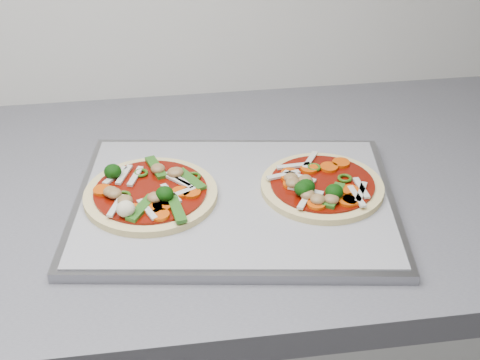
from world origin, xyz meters
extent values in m
cube|color=slate|center=(0.00, 1.30, 0.88)|extent=(3.60, 0.60, 0.04)
cube|color=gray|center=(-0.34, 1.24, 0.91)|extent=(0.47, 0.38, 0.01)
cube|color=gray|center=(-0.34, 1.24, 0.91)|extent=(0.45, 0.35, 0.00)
cylinder|color=#EFD992|center=(-0.46, 1.25, 0.92)|extent=(0.19, 0.19, 0.01)
cylinder|color=#690803|center=(-0.46, 1.25, 0.93)|extent=(0.16, 0.16, 0.00)
cube|color=beige|center=(-0.42, 1.24, 0.93)|extent=(0.05, 0.03, 0.00)
cylinder|color=#D53F00|center=(-0.42, 1.24, 0.93)|extent=(0.03, 0.03, 0.00)
cylinder|color=#D53F00|center=(-0.40, 1.24, 0.93)|extent=(0.03, 0.03, 0.00)
cube|color=beige|center=(-0.42, 1.27, 0.93)|extent=(0.04, 0.04, 0.00)
torus|color=#27500F|center=(-0.47, 1.29, 0.93)|extent=(0.02, 0.02, 0.00)
cube|color=beige|center=(-0.50, 1.22, 0.93)|extent=(0.02, 0.05, 0.00)
ellipsoid|color=#093907|center=(-0.44, 1.23, 0.94)|extent=(0.03, 0.03, 0.02)
cube|color=#2C5A1B|center=(-0.40, 1.27, 0.93)|extent=(0.04, 0.06, 0.00)
cube|color=beige|center=(-0.42, 1.26, 0.93)|extent=(0.04, 0.04, 0.00)
cube|color=beige|center=(-0.46, 1.21, 0.93)|extent=(0.03, 0.05, 0.00)
torus|color=#27500F|center=(-0.40, 1.28, 0.93)|extent=(0.03, 0.03, 0.00)
cube|color=beige|center=(-0.49, 1.29, 0.93)|extent=(0.02, 0.05, 0.00)
cube|color=#2C5A1B|center=(-0.42, 1.20, 0.93)|extent=(0.02, 0.06, 0.00)
cube|color=beige|center=(-0.43, 1.24, 0.93)|extent=(0.03, 0.05, 0.00)
cube|color=beige|center=(-0.50, 1.29, 0.93)|extent=(0.03, 0.04, 0.00)
ellipsoid|color=olive|center=(-0.42, 1.28, 0.94)|extent=(0.03, 0.03, 0.01)
cylinder|color=#D53F00|center=(-0.44, 1.21, 0.93)|extent=(0.03, 0.03, 0.00)
ellipsoid|color=olive|center=(-0.49, 1.22, 0.94)|extent=(0.03, 0.03, 0.01)
ellipsoid|color=beige|center=(-0.49, 1.20, 0.94)|extent=(0.02, 0.02, 0.02)
cylinder|color=#D53F00|center=(-0.45, 1.19, 0.93)|extent=(0.04, 0.04, 0.00)
cylinder|color=#D53F00|center=(-0.45, 1.21, 0.93)|extent=(0.03, 0.03, 0.00)
cube|color=beige|center=(-0.48, 1.29, 0.93)|extent=(0.02, 0.05, 0.00)
ellipsoid|color=olive|center=(-0.51, 1.25, 0.94)|extent=(0.02, 0.02, 0.01)
ellipsoid|color=olive|center=(-0.44, 1.30, 0.94)|extent=(0.03, 0.03, 0.01)
torus|color=#27500F|center=(-0.49, 1.24, 0.93)|extent=(0.03, 0.03, 0.00)
ellipsoid|color=olive|center=(-0.45, 1.23, 0.94)|extent=(0.02, 0.02, 0.01)
ellipsoid|color=#093907|center=(-0.51, 1.29, 0.94)|extent=(0.03, 0.03, 0.02)
cube|color=#2C5A1B|center=(-0.47, 1.21, 0.93)|extent=(0.04, 0.06, 0.00)
cube|color=#2C5A1B|center=(-0.45, 1.31, 0.93)|extent=(0.03, 0.06, 0.00)
cylinder|color=#D53F00|center=(-0.48, 1.21, 0.93)|extent=(0.03, 0.03, 0.00)
ellipsoid|color=olive|center=(-0.50, 1.24, 0.94)|extent=(0.03, 0.03, 0.01)
ellipsoid|color=olive|center=(-0.42, 1.28, 0.94)|extent=(0.03, 0.03, 0.01)
cylinder|color=#D53F00|center=(-0.44, 1.22, 0.93)|extent=(0.03, 0.03, 0.00)
cylinder|color=#D53F00|center=(-0.52, 1.26, 0.93)|extent=(0.03, 0.03, 0.00)
cylinder|color=#EFD992|center=(-0.22, 1.24, 0.92)|extent=(0.23, 0.23, 0.01)
cylinder|color=#690803|center=(-0.22, 1.24, 0.93)|extent=(0.20, 0.20, 0.00)
ellipsoid|color=#093907|center=(-0.25, 1.22, 0.94)|extent=(0.03, 0.03, 0.02)
cylinder|color=#D53F00|center=(-0.26, 1.27, 0.93)|extent=(0.03, 0.03, 0.00)
cylinder|color=#D53F00|center=(-0.21, 1.27, 0.93)|extent=(0.03, 0.03, 0.00)
cube|color=#2C5A1B|center=(-0.22, 1.20, 0.93)|extent=(0.04, 0.06, 0.00)
cylinder|color=#D53F00|center=(-0.20, 1.19, 0.93)|extent=(0.03, 0.03, 0.00)
ellipsoid|color=olive|center=(-0.23, 1.19, 0.93)|extent=(0.02, 0.02, 0.01)
cylinder|color=#D53F00|center=(-0.19, 1.28, 0.93)|extent=(0.04, 0.04, 0.00)
cube|color=beige|center=(-0.26, 1.28, 0.93)|extent=(0.05, 0.01, 0.00)
cube|color=beige|center=(-0.19, 1.20, 0.93)|extent=(0.01, 0.05, 0.00)
cube|color=beige|center=(-0.25, 1.25, 0.93)|extent=(0.04, 0.04, 0.00)
ellipsoid|color=olive|center=(-0.24, 1.19, 0.93)|extent=(0.03, 0.03, 0.01)
ellipsoid|color=olive|center=(-0.25, 1.24, 0.93)|extent=(0.03, 0.03, 0.01)
torus|color=#27500F|center=(-0.23, 1.19, 0.93)|extent=(0.03, 0.03, 0.00)
ellipsoid|color=olive|center=(-0.25, 1.22, 0.93)|extent=(0.03, 0.03, 0.01)
torus|color=#27500F|center=(-0.23, 1.28, 0.93)|extent=(0.03, 0.03, 0.00)
cylinder|color=#D53F00|center=(-0.27, 1.24, 0.93)|extent=(0.03, 0.03, 0.00)
cylinder|color=#D53F00|center=(-0.24, 1.27, 0.93)|extent=(0.03, 0.03, 0.00)
torus|color=#27500F|center=(-0.19, 1.24, 0.93)|extent=(0.02, 0.02, 0.00)
cube|color=beige|center=(-0.18, 1.21, 0.93)|extent=(0.03, 0.05, 0.00)
cylinder|color=#D53F00|center=(-0.19, 1.21, 0.93)|extent=(0.03, 0.03, 0.00)
ellipsoid|color=#093907|center=(-0.26, 1.21, 0.94)|extent=(0.03, 0.03, 0.02)
ellipsoid|color=#093907|center=(-0.22, 1.20, 0.94)|extent=(0.03, 0.03, 0.02)
ellipsoid|color=olive|center=(-0.27, 1.25, 0.93)|extent=(0.03, 0.03, 0.01)
cylinder|color=#D53F00|center=(-0.27, 1.26, 0.93)|extent=(0.04, 0.04, 0.00)
cube|color=beige|center=(-0.27, 1.26, 0.93)|extent=(0.05, 0.02, 0.00)
cube|color=beige|center=(-0.25, 1.22, 0.93)|extent=(0.05, 0.03, 0.00)
cube|color=beige|center=(-0.18, 1.22, 0.93)|extent=(0.01, 0.05, 0.00)
cube|color=beige|center=(-0.26, 1.20, 0.93)|extent=(0.03, 0.05, 0.00)
ellipsoid|color=olive|center=(-0.25, 1.21, 0.93)|extent=(0.03, 0.03, 0.01)
cube|color=beige|center=(-0.23, 1.30, 0.93)|extent=(0.03, 0.05, 0.00)
ellipsoid|color=olive|center=(-0.27, 1.23, 0.93)|extent=(0.03, 0.03, 0.01)
cylinder|color=#D53F00|center=(-0.25, 1.19, 0.93)|extent=(0.03, 0.03, 0.00)
cylinder|color=#D53F00|center=(-0.20, 1.19, 0.93)|extent=(0.03, 0.03, 0.00)
camera|label=1|loc=(-0.44, 0.51, 1.42)|focal=50.00mm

